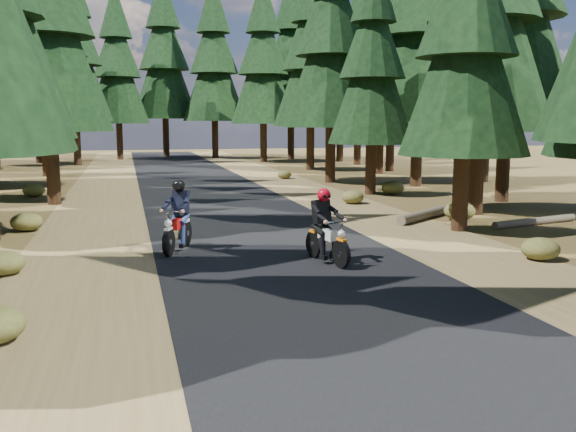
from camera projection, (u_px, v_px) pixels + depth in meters
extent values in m
plane|color=#4C3C1B|center=(305.00, 278.00, 13.47)|extent=(120.00, 120.00, 0.00)
cube|color=black|center=(258.00, 236.00, 18.27)|extent=(6.00, 100.00, 0.01)
cube|color=brown|center=(90.00, 244.00, 17.15)|extent=(3.20, 100.00, 0.01)
cube|color=brown|center=(407.00, 230.00, 19.38)|extent=(3.20, 100.00, 0.01)
cylinder|color=black|center=(462.00, 155.00, 18.90)|extent=(0.48, 0.48, 4.52)
cone|color=black|center=(466.00, 57.00, 18.48)|extent=(3.84, 3.84, 5.65)
cylinder|color=black|center=(478.00, 131.00, 22.14)|extent=(0.53, 0.53, 5.84)
cone|color=black|center=(483.00, 22.00, 21.60)|extent=(4.96, 4.96, 7.30)
cylinder|color=black|center=(505.00, 122.00, 25.63)|extent=(0.56, 0.56, 6.43)
cone|color=black|center=(510.00, 18.00, 25.03)|extent=(5.47, 5.47, 8.04)
cylinder|color=black|center=(51.00, 131.00, 24.82)|extent=(0.53, 0.53, 5.72)
cone|color=black|center=(46.00, 36.00, 24.29)|extent=(4.86, 4.86, 7.15)
cylinder|color=black|center=(371.00, 144.00, 28.32)|extent=(0.48, 0.48, 4.51)
cone|color=black|center=(372.00, 78.00, 27.90)|extent=(3.83, 3.83, 5.64)
cone|color=black|center=(373.00, 30.00, 27.60)|extent=(2.93, 2.93, 4.06)
cylinder|color=black|center=(417.00, 121.00, 31.65)|extent=(0.56, 0.56, 6.47)
cone|color=black|center=(420.00, 37.00, 31.05)|extent=(5.50, 5.50, 8.09)
cylinder|color=black|center=(52.00, 130.00, 31.25)|extent=(0.53, 0.53, 5.64)
cone|color=black|center=(48.00, 56.00, 30.73)|extent=(4.79, 4.79, 7.05)
cone|color=black|center=(45.00, 1.00, 30.35)|extent=(3.67, 3.67, 5.08)
cylinder|color=black|center=(331.00, 127.00, 33.64)|extent=(0.53, 0.53, 5.83)
cone|color=black|center=(331.00, 56.00, 33.10)|extent=(4.95, 4.95, 7.29)
cone|color=black|center=(332.00, 3.00, 32.71)|extent=(3.79, 3.79, 5.25)
cylinder|color=black|center=(380.00, 136.00, 39.08)|extent=(0.48, 0.48, 4.61)
cone|color=black|center=(381.00, 88.00, 38.65)|extent=(3.92, 3.92, 5.77)
cone|color=black|center=(382.00, 53.00, 38.34)|extent=(3.00, 3.00, 4.15)
cone|color=black|center=(382.00, 17.00, 38.03)|extent=(2.08, 2.08, 3.46)
cylinder|color=black|center=(45.00, 138.00, 37.49)|extent=(0.48, 0.48, 4.42)
cone|color=black|center=(42.00, 90.00, 37.08)|extent=(3.76, 3.76, 5.52)
cone|color=black|center=(40.00, 55.00, 36.79)|extent=(2.87, 2.87, 3.98)
cone|color=black|center=(38.00, 19.00, 36.49)|extent=(1.99, 1.99, 3.31)
cylinder|color=black|center=(310.00, 126.00, 42.31)|extent=(0.53, 0.53, 5.76)
cone|color=black|center=(311.00, 70.00, 41.77)|extent=(4.90, 4.90, 7.21)
cone|color=black|center=(311.00, 29.00, 41.38)|extent=(3.75, 3.75, 5.19)
cylinder|color=black|center=(358.00, 126.00, 46.98)|extent=(0.53, 0.53, 5.66)
cone|color=black|center=(359.00, 77.00, 46.45)|extent=(4.81, 4.81, 7.07)
cone|color=black|center=(359.00, 41.00, 46.07)|extent=(3.68, 3.68, 5.09)
cone|color=black|center=(360.00, 4.00, 45.69)|extent=(2.55, 2.55, 4.24)
cylinder|color=black|center=(391.00, 124.00, 41.11)|extent=(0.54, 0.54, 6.00)
cone|color=black|center=(392.00, 65.00, 40.55)|extent=(5.10, 5.10, 7.50)
cone|color=black|center=(393.00, 21.00, 40.15)|extent=(3.90, 3.90, 5.40)
cylinder|color=black|center=(486.00, 129.00, 33.95)|extent=(0.52, 0.52, 5.60)
cone|color=black|center=(489.00, 62.00, 33.43)|extent=(4.76, 4.76, 7.00)
cone|color=black|center=(491.00, 12.00, 33.06)|extent=(3.64, 3.64, 5.04)
cylinder|color=black|center=(76.00, 121.00, 46.77)|extent=(0.56, 0.56, 6.40)
cone|color=black|center=(73.00, 65.00, 46.17)|extent=(5.44, 5.44, 8.00)
cone|color=black|center=(71.00, 24.00, 45.75)|extent=(4.16, 4.16, 5.76)
cylinder|color=black|center=(263.00, 124.00, 50.20)|extent=(0.54, 0.54, 6.00)
cone|color=black|center=(263.00, 75.00, 49.64)|extent=(5.10, 5.10, 7.50)
cone|color=black|center=(263.00, 39.00, 49.24)|extent=(3.90, 3.90, 5.40)
cone|color=black|center=(263.00, 2.00, 48.84)|extent=(2.70, 2.70, 4.50)
cylinder|color=black|center=(37.00, 118.00, 48.89)|extent=(0.57, 0.57, 6.80)
cone|color=black|center=(34.00, 61.00, 48.25)|extent=(5.78, 5.78, 8.50)
cone|color=black|center=(32.00, 19.00, 47.80)|extent=(4.42, 4.42, 6.12)
cylinder|color=black|center=(291.00, 121.00, 53.77)|extent=(0.56, 0.56, 6.40)
cone|color=black|center=(291.00, 72.00, 53.18)|extent=(5.44, 5.44, 8.00)
cone|color=black|center=(291.00, 37.00, 52.75)|extent=(4.16, 4.16, 5.76)
cone|color=black|center=(291.00, 0.00, 52.32)|extent=(2.88, 2.88, 4.80)
cylinder|color=black|center=(119.00, 123.00, 53.28)|extent=(0.54, 0.54, 6.00)
cone|color=black|center=(117.00, 77.00, 52.72)|extent=(5.10, 5.10, 7.50)
cone|color=black|center=(116.00, 44.00, 52.32)|extent=(3.90, 3.90, 5.40)
cone|color=black|center=(115.00, 9.00, 51.92)|extent=(2.70, 2.70, 4.50)
cylinder|color=black|center=(215.00, 121.00, 55.19)|extent=(0.56, 0.56, 6.40)
cone|color=black|center=(214.00, 73.00, 54.60)|extent=(5.44, 5.44, 8.00)
cone|color=black|center=(213.00, 39.00, 54.17)|extent=(4.16, 4.16, 5.76)
cone|color=black|center=(213.00, 3.00, 53.74)|extent=(2.88, 2.88, 4.80)
cylinder|color=black|center=(166.00, 119.00, 57.07)|extent=(0.57, 0.57, 6.80)
cone|color=black|center=(164.00, 70.00, 56.43)|extent=(5.78, 5.78, 8.50)
cone|color=black|center=(163.00, 34.00, 55.98)|extent=(4.42, 4.42, 6.12)
cylinder|color=black|center=(340.00, 124.00, 50.69)|extent=(0.54, 0.54, 6.00)
cone|color=black|center=(341.00, 75.00, 50.14)|extent=(5.10, 5.10, 7.50)
cone|color=black|center=(341.00, 40.00, 49.73)|extent=(3.90, 3.90, 5.40)
cone|color=black|center=(342.00, 4.00, 49.33)|extent=(2.70, 2.70, 4.50)
cylinder|color=#4C4233|center=(441.00, 210.00, 22.38)|extent=(4.85, 3.87, 0.32)
cylinder|color=#4C4233|center=(535.00, 221.00, 20.24)|extent=(3.47, 1.12, 0.24)
ellipsoid|color=#474C1E|center=(459.00, 211.00, 21.14)|extent=(1.02, 1.02, 0.61)
ellipsoid|color=#474C1E|center=(284.00, 175.00, 36.11)|extent=(0.79, 0.79, 0.47)
ellipsoid|color=#474C1E|center=(353.00, 197.00, 25.35)|extent=(0.88, 0.88, 0.53)
ellipsoid|color=#474C1E|center=(393.00, 188.00, 28.51)|extent=(1.00, 1.00, 0.60)
ellipsoid|color=#474C1E|center=(540.00, 249.00, 15.16)|extent=(0.90, 0.90, 0.54)
ellipsoid|color=#474C1E|center=(34.00, 190.00, 27.64)|extent=(0.93, 0.93, 0.56)
ellipsoid|color=#474C1E|center=(4.00, 263.00, 13.71)|extent=(0.86, 0.86, 0.51)
ellipsoid|color=#474C1E|center=(26.00, 222.00, 19.11)|extent=(0.92, 0.92, 0.55)
cube|color=black|center=(327.00, 213.00, 14.71)|extent=(0.43, 0.31, 0.56)
sphere|color=#B70717|center=(327.00, 196.00, 14.65)|extent=(0.37, 0.37, 0.31)
cube|color=black|center=(177.00, 203.00, 16.04)|extent=(0.47, 0.39, 0.58)
sphere|color=black|center=(176.00, 186.00, 15.98)|extent=(0.43, 0.43, 0.32)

